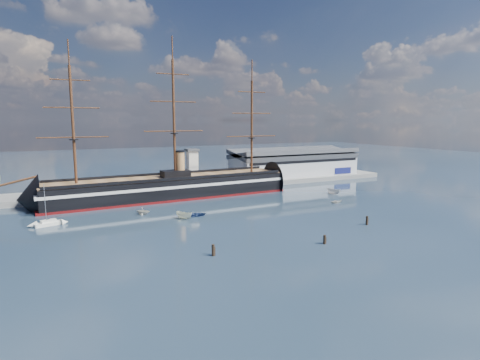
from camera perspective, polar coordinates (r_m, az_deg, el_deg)
name	(u,v)px	position (r m, az deg, el deg)	size (l,w,h in m)	color
ground	(218,206)	(135.50, -3.17, -3.65)	(600.00, 600.00, 0.00)	#1A2B3B
quay	(206,188)	(171.93, -4.92, -1.07)	(180.00, 18.00, 2.00)	slate
warehouse	(294,163)	(196.93, 7.69, 2.44)	(63.00, 21.00, 11.60)	#B7BABC
quay_tower	(192,166)	(165.33, -6.82, 1.93)	(5.00, 5.00, 15.00)	silver
warship	(166,188)	(149.26, -10.52, -1.07)	(113.19, 19.81, 53.94)	black
sailboat	(49,223)	(121.70, -25.58, -5.53)	(7.58, 4.09, 11.63)	white
motorboat_a	(184,219)	(118.26, -7.92, -5.52)	(6.83, 2.50, 2.73)	silver
motorboat_b	(198,216)	(121.60, -6.04, -5.10)	(3.18, 1.27, 1.49)	navy
motorboat_d	(143,215)	(126.12, -13.62, -4.80)	(6.82, 2.96, 2.50)	beige
motorboat_e	(337,203)	(143.96, 13.63, -3.16)	(2.68, 1.07, 1.25)	silver
motorboat_f	(334,194)	(160.05, 13.18, -1.98)	(6.99, 2.56, 2.79)	silver
piling_near_left	(213,256)	(86.68, -3.83, -10.71)	(0.64, 0.64, 3.21)	black
piling_near_mid	(324,244)	(96.33, 11.91, -8.89)	(0.64, 0.64, 2.84)	black
piling_near_right	(367,225)	(116.22, 17.58, -6.10)	(0.64, 0.64, 3.17)	black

